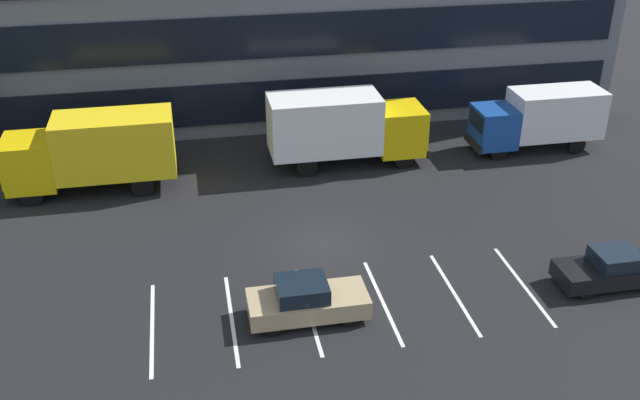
% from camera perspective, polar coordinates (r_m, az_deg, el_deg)
% --- Properties ---
extents(ground_plane, '(120.00, 120.00, 0.00)m').
position_cam_1_polar(ground_plane, '(30.89, 0.20, -3.45)').
color(ground_plane, black).
extents(lot_markings, '(14.14, 5.40, 0.01)m').
position_cam_1_polar(lot_markings, '(27.27, 2.02, -8.20)').
color(lot_markings, silver).
rests_on(lot_markings, ground_plane).
extents(box_truck_yellow, '(8.04, 2.66, 3.73)m').
position_cam_1_polar(box_truck_yellow, '(37.18, 1.88, 5.79)').
color(box_truck_yellow, yellow).
rests_on(box_truck_yellow, ground_plane).
extents(box_truck_blue, '(6.98, 2.31, 3.24)m').
position_cam_1_polar(box_truck_blue, '(40.75, 16.71, 6.21)').
color(box_truck_blue, '#194799').
rests_on(box_truck_blue, ground_plane).
extents(box_truck_yellow_all, '(7.96, 2.64, 3.69)m').
position_cam_1_polar(box_truck_yellow_all, '(36.07, -17.22, 3.76)').
color(box_truck_yellow_all, yellow).
rests_on(box_truck_yellow_all, ground_plane).
extents(sedan_tan, '(4.29, 1.79, 1.53)m').
position_cam_1_polar(sedan_tan, '(26.28, -1.05, -7.82)').
color(sedan_tan, tan).
rests_on(sedan_tan, ground_plane).
extents(sedan_black, '(4.02, 1.68, 1.44)m').
position_cam_1_polar(sedan_black, '(30.14, 21.64, -5.01)').
color(sedan_black, black).
rests_on(sedan_black, ground_plane).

